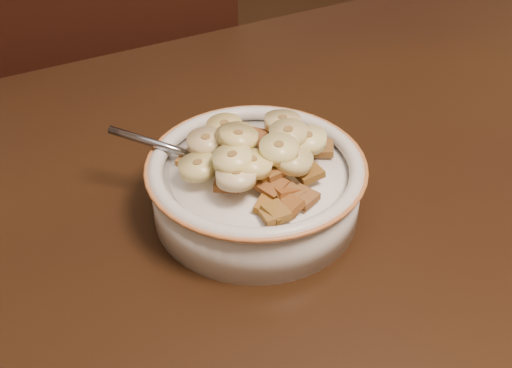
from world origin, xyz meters
name	(u,v)px	position (x,y,z in m)	size (l,w,h in m)	color
table	(308,316)	(0.00, 0.00, 0.73)	(1.40, 0.90, 0.04)	black
chair	(165,197)	(0.05, 0.49, 0.47)	(0.41, 0.41, 0.93)	black
cereal_bowl	(256,192)	(0.01, 0.11, 0.77)	(0.17, 0.17, 0.04)	white
milk	(256,173)	(0.01, 0.11, 0.79)	(0.14, 0.14, 0.00)	white
spoon	(223,164)	(-0.01, 0.12, 0.80)	(0.03, 0.04, 0.01)	#888FA2
cereal_square_0	(228,183)	(-0.02, 0.09, 0.80)	(0.02, 0.02, 0.01)	brown
cereal_square_1	(275,214)	(0.00, 0.05, 0.80)	(0.02, 0.02, 0.01)	brown
cereal_square_2	(308,172)	(0.04, 0.07, 0.80)	(0.02, 0.02, 0.01)	brown
cereal_square_3	(272,185)	(0.01, 0.07, 0.80)	(0.02, 0.02, 0.01)	brown
cereal_square_4	(287,206)	(0.01, 0.05, 0.80)	(0.02, 0.02, 0.01)	#925926
cereal_square_5	(210,145)	(-0.01, 0.15, 0.80)	(0.02, 0.02, 0.01)	#955327
cereal_square_6	(287,193)	(0.01, 0.06, 0.80)	(0.02, 0.02, 0.01)	brown
cereal_square_7	(222,149)	(-0.01, 0.13, 0.81)	(0.02, 0.02, 0.01)	brown
cereal_square_8	(303,197)	(0.02, 0.05, 0.80)	(0.02, 0.02, 0.01)	brown
cereal_square_9	(274,169)	(0.01, 0.08, 0.81)	(0.02, 0.02, 0.01)	brown
cereal_square_10	(321,148)	(0.07, 0.10, 0.80)	(0.02, 0.02, 0.01)	brown
cereal_square_11	(269,170)	(0.01, 0.08, 0.81)	(0.02, 0.02, 0.01)	#956018
cereal_square_12	(218,140)	(0.00, 0.15, 0.80)	(0.02, 0.02, 0.01)	olive
cereal_square_13	(285,190)	(0.02, 0.07, 0.80)	(0.02, 0.02, 0.01)	brown
cereal_square_14	(270,206)	(0.00, 0.06, 0.80)	(0.02, 0.02, 0.01)	brown
cereal_square_15	(281,130)	(0.06, 0.15, 0.80)	(0.02, 0.02, 0.01)	brown
cereal_square_16	(278,211)	(0.00, 0.05, 0.80)	(0.02, 0.02, 0.01)	brown
cereal_square_17	(191,159)	(-0.03, 0.14, 0.80)	(0.02, 0.02, 0.01)	olive
cereal_square_18	(255,137)	(0.02, 0.13, 0.81)	(0.02, 0.02, 0.01)	brown
cereal_square_19	(225,129)	(0.01, 0.17, 0.80)	(0.02, 0.02, 0.01)	olive
banana_slice_0	(235,135)	(0.00, 0.13, 0.82)	(0.03, 0.03, 0.01)	#DDC272
banana_slice_1	(238,137)	(0.00, 0.11, 0.83)	(0.03, 0.03, 0.01)	#D6CA7A
banana_slice_2	(288,134)	(0.04, 0.10, 0.82)	(0.03, 0.03, 0.01)	#D9C77C
banana_slice_3	(198,167)	(-0.04, 0.11, 0.81)	(0.03, 0.03, 0.01)	beige
banana_slice_4	(206,142)	(-0.02, 0.14, 0.81)	(0.03, 0.03, 0.01)	beige
banana_slice_5	(308,140)	(0.05, 0.10, 0.82)	(0.03, 0.03, 0.01)	#FFF6A5
banana_slice_6	(252,164)	(0.00, 0.09, 0.82)	(0.03, 0.03, 0.01)	#ECDF84
banana_slice_7	(236,177)	(-0.02, 0.08, 0.82)	(0.03, 0.03, 0.01)	beige
banana_slice_8	(282,122)	(0.05, 0.13, 0.82)	(0.03, 0.03, 0.01)	#CCB57D
banana_slice_9	(293,160)	(0.03, 0.08, 0.82)	(0.03, 0.03, 0.01)	#E3D589
banana_slice_10	(279,149)	(0.02, 0.09, 0.82)	(0.03, 0.03, 0.01)	beige
banana_slice_11	(232,159)	(-0.02, 0.09, 0.82)	(0.03, 0.03, 0.01)	#F0E689
banana_slice_12	(224,127)	(0.01, 0.16, 0.81)	(0.03, 0.03, 0.01)	#F4E07A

